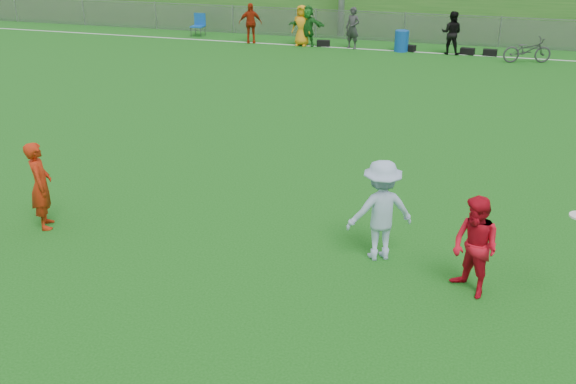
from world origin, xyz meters
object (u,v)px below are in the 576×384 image
at_px(player_blue, 381,210).
at_px(recycling_bin, 402,41).
at_px(player_red_left, 41,185).
at_px(bicycle, 527,50).
at_px(player_red_center, 475,247).

bearing_deg(player_blue, recycling_bin, -112.30).
xyz_separation_m(player_red_left, bicycle, (9.19, 17.05, -0.35)).
height_order(player_red_left, player_red_center, player_red_left).
bearing_deg(player_red_left, bicycle, -60.65).
bearing_deg(recycling_bin, player_red_left, -103.66).
relative_size(recycling_bin, bicycle, 0.47).
height_order(player_blue, bicycle, player_blue).
relative_size(player_red_left, recycling_bin, 1.94).
relative_size(player_red_left, player_red_center, 1.04).
xyz_separation_m(player_red_left, player_red_center, (7.62, -0.13, -0.03)).
distance_m(player_red_center, player_blue, 1.68).
bearing_deg(player_red_center, player_blue, -161.32).
distance_m(recycling_bin, bicycle, 4.92).
height_order(player_red_left, player_blue, player_blue).
relative_size(player_red_center, recycling_bin, 1.87).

